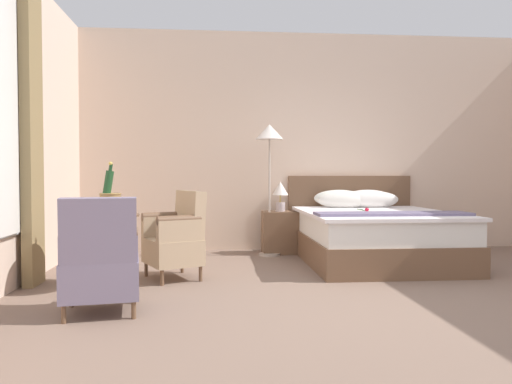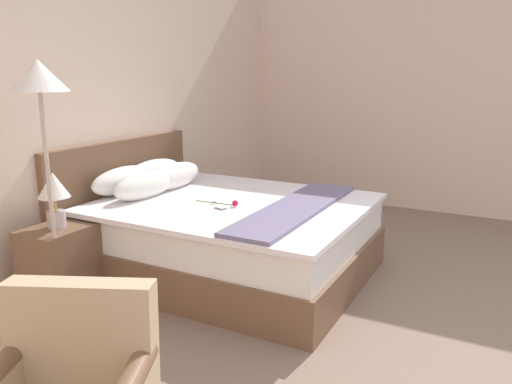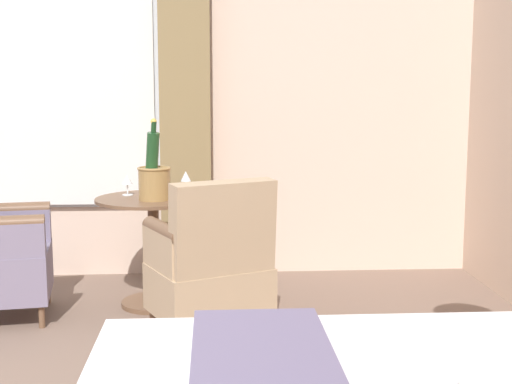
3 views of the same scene
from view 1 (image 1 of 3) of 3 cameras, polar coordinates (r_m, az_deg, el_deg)
The scene contains 13 objects.
ground_plane at distance 4.40m, azimuth 15.03°, elevation -12.16°, with size 8.11×8.11×0.00m, color #7D6456.
wall_headboard_side at distance 7.31m, azimuth 6.65°, elevation 5.71°, with size 6.73×0.12×3.10m.
bed at distance 6.36m, azimuth 13.16°, elevation -4.56°, with size 1.78×2.28×1.06m.
nightstand at distance 6.82m, azimuth 2.79°, elevation -4.62°, with size 0.51×0.38×0.57m.
bedside_lamp at distance 6.77m, azimuth 2.80°, elevation 0.02°, with size 0.22×0.22×0.40m.
floor_lamp_brass at distance 6.60m, azimuth 1.54°, elevation 5.53°, with size 0.37×0.37×1.74m.
side_table_round at distance 4.96m, azimuth -17.31°, elevation -5.49°, with size 0.72×0.72×0.69m.
champagne_bucket at distance 4.92m, azimuth -16.35°, elevation -0.83°, with size 0.21×0.21×0.50m.
wine_glass_near_bucket at distance 5.14m, azimuth -17.88°, elevation -1.04°, with size 0.07×0.07×0.16m.
wine_glass_near_edge at distance 4.78m, azimuth -19.04°, elevation -1.52°, with size 0.07×0.07×0.13m.
snack_plate at distance 4.99m, azimuth -19.55°, elevation -2.36°, with size 0.18×0.18×0.04m.
armchair_by_window at distance 5.22m, azimuth -9.07°, elevation -5.13°, with size 0.70×0.74×0.91m.
armchair_facing_bed at distance 4.02m, azimuth -17.36°, elevation -7.59°, with size 0.64×0.64×0.91m.
Camera 1 is at (-1.47, -4.01, 1.07)m, focal length 35.00 mm.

